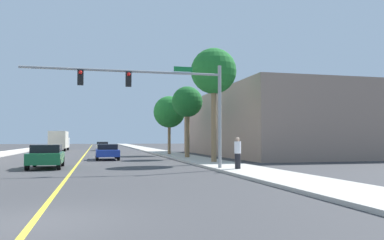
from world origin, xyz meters
name	(u,v)px	position (x,y,z in m)	size (l,w,h in m)	color
ground	(86,153)	(0.00, 42.00, 0.00)	(192.00, 192.00, 0.00)	#38383A
sidewalk_left	(4,153)	(-9.59, 42.00, 0.07)	(3.24, 168.00, 0.15)	beige
sidewalk_right	(160,152)	(9.59, 42.00, 0.07)	(3.24, 168.00, 0.15)	#B2ADA3
lane_marking_center	(86,153)	(0.00, 42.00, 0.00)	(0.16, 144.00, 0.01)	yellow
building_right_near	(284,124)	(22.39, 31.61, 3.50)	(17.69, 26.82, 6.99)	gray
traffic_signal_mast	(160,91)	(4.81, 12.47, 4.56)	(11.15, 0.36, 6.02)	gray
palm_near	(214,72)	(9.72, 18.07, 6.79)	(3.39, 3.39, 8.42)	brown
palm_mid	(187,103)	(9.44, 25.54, 5.17)	(2.85, 2.85, 6.56)	brown
palm_far	(169,112)	(9.14, 33.01, 4.81)	(3.52, 3.52, 6.45)	brown
car_green	(46,156)	(-1.72, 16.60, 0.77)	(2.04, 4.42, 1.47)	#196638
car_white	(103,146)	(2.22, 53.50, 0.71)	(2.07, 4.34, 1.37)	white
car_blue	(107,152)	(2.25, 25.80, 0.72)	(2.02, 4.53, 1.37)	#1E389E
delivery_truck	(59,140)	(-4.25, 52.96, 1.60)	(2.44, 8.49, 2.97)	silver
pedestrian	(238,153)	(9.11, 11.48, 1.04)	(0.38, 0.38, 1.78)	black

